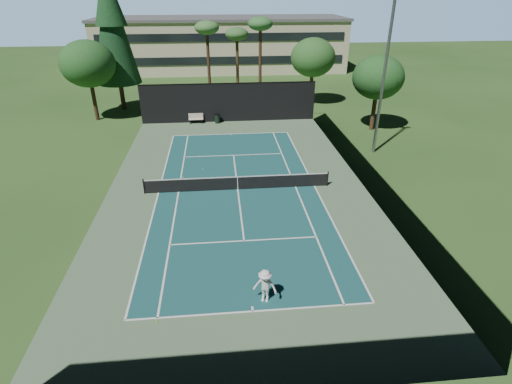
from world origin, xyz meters
TOP-DOWN VIEW (x-y plane):
  - ground at (0.00, 0.00)m, footprint 160.00×160.00m
  - apron_slab at (0.00, 0.00)m, footprint 18.00×32.00m
  - court_surface at (0.00, 0.00)m, footprint 10.97×23.77m
  - court_lines at (0.00, 0.00)m, footprint 11.07×23.87m
  - tennis_net at (0.00, 0.00)m, footprint 12.90×0.10m
  - fence at (0.00, 0.06)m, footprint 18.04×32.05m
  - player at (0.61, -11.25)m, footprint 1.25×0.98m
  - tennis_ball_a at (-4.10, -12.09)m, footprint 0.07×0.07m
  - tennis_ball_b at (-2.53, 3.73)m, footprint 0.07×0.07m
  - tennis_ball_c at (3.31, 1.34)m, footprint 0.07×0.07m
  - tennis_ball_d at (-3.93, 2.37)m, footprint 0.07×0.07m
  - park_bench at (-3.46, 15.74)m, footprint 1.50×0.45m
  - trash_bin at (-1.25, 15.55)m, footprint 0.56×0.56m
  - pine_tree at (-12.00, 22.00)m, footprint 4.80×4.80m
  - palm_a at (-2.00, 24.00)m, footprint 2.80×2.80m
  - palm_b at (1.50, 26.00)m, footprint 2.80×2.80m
  - palm_c at (4.00, 23.00)m, footprint 2.80×2.80m
  - decid_tree_a at (10.00, 22.00)m, footprint 5.12×5.12m
  - decid_tree_b at (14.00, 12.00)m, footprint 4.80×4.80m
  - decid_tree_c at (-14.00, 18.00)m, footprint 5.44×5.44m
  - campus_building at (0.00, 45.98)m, footprint 40.50×12.50m
  - light_pole at (12.00, 6.00)m, footprint 0.90×0.25m

SIDE VIEW (x-z plane):
  - ground at x=0.00m, z-range 0.00..0.00m
  - apron_slab at x=0.00m, z-range 0.00..0.01m
  - court_surface at x=0.00m, z-range 0.01..0.02m
  - court_lines at x=0.00m, z-range 0.02..0.02m
  - tennis_ball_c at x=3.31m, z-range 0.00..0.07m
  - tennis_ball_b at x=-2.53m, z-range 0.00..0.07m
  - tennis_ball_a at x=-4.10m, z-range 0.00..0.07m
  - tennis_ball_d at x=-3.93m, z-range 0.00..0.07m
  - trash_bin at x=-1.25m, z-range 0.01..0.95m
  - park_bench at x=-3.46m, z-range 0.03..1.06m
  - tennis_net at x=0.00m, z-range 0.01..1.11m
  - player at x=0.61m, z-range 0.00..1.70m
  - fence at x=0.00m, z-range -0.01..4.02m
  - campus_building at x=0.00m, z-range 0.06..8.36m
  - decid_tree_b at x=14.00m, z-range 1.51..8.65m
  - decid_tree_a at x=10.00m, z-range 1.61..9.23m
  - decid_tree_c at x=-14.00m, z-range 1.72..9.81m
  - light_pole at x=12.00m, z-range 0.35..12.57m
  - palm_b at x=1.50m, z-range 3.15..11.57m
  - palm_a at x=-2.00m, z-range 3.53..12.85m
  - palm_c at x=4.00m, z-range 3.72..13.49m
  - pine_tree at x=-12.00m, z-range 2.05..17.05m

